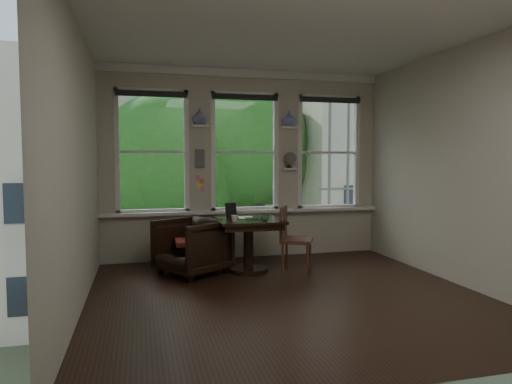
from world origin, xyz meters
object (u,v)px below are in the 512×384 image
object	(u,v)px
armchair_left	(192,247)
side_chair_right	(297,240)
table	(248,245)
mug	(234,218)
laptop	(255,219)

from	to	relation	value
armchair_left	side_chair_right	distance (m)	1.46
armchair_left	table	bearing A→B (deg)	54.11
table	armchair_left	distance (m)	0.79
table	mug	size ratio (longest dim) A/B	9.66
table	side_chair_right	world-z (taller)	side_chair_right
table	armchair_left	world-z (taller)	armchair_left
table	laptop	distance (m)	0.41
armchair_left	mug	xyz separation A→B (m)	(0.54, -0.29, 0.41)
mug	side_chair_right	bearing A→B (deg)	2.96
side_chair_right	laptop	bearing A→B (deg)	110.88
side_chair_right	mug	world-z (taller)	side_chair_right
side_chair_right	laptop	distance (m)	0.66
laptop	side_chair_right	bearing A→B (deg)	10.58
armchair_left	side_chair_right	world-z (taller)	side_chair_right
side_chair_right	laptop	world-z (taller)	side_chair_right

